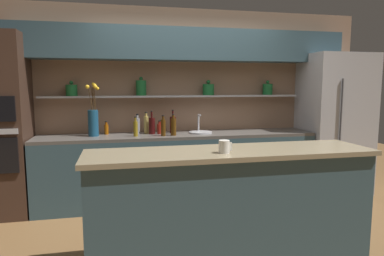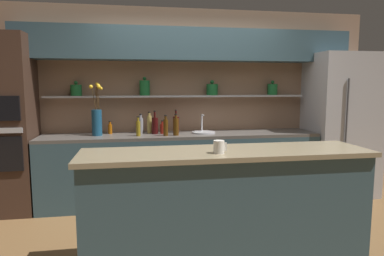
# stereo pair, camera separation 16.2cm
# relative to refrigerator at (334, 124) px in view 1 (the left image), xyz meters

# --- Properties ---
(ground_plane) EXTENTS (12.00, 12.00, 0.00)m
(ground_plane) POSITION_rel_refrigerator_xyz_m (-2.15, -1.20, -1.00)
(ground_plane) COLOR brown
(back_wall_unit) EXTENTS (5.20, 0.44, 2.60)m
(back_wall_unit) POSITION_rel_refrigerator_xyz_m (-2.15, 0.33, 0.55)
(back_wall_unit) COLOR #937056
(back_wall_unit) RESTS_ON ground_plane
(back_counter_unit) EXTENTS (3.62, 0.62, 0.92)m
(back_counter_unit) POSITION_rel_refrigerator_xyz_m (-2.28, 0.04, -0.54)
(back_counter_unit) COLOR #334C56
(back_counter_unit) RESTS_ON ground_plane
(island_counter) EXTENTS (2.41, 0.61, 1.02)m
(island_counter) POSITION_rel_refrigerator_xyz_m (-2.15, -1.69, -0.49)
(island_counter) COLOR #334C56
(island_counter) RESTS_ON ground_plane
(refrigerator) EXTENTS (0.90, 0.73, 2.00)m
(refrigerator) POSITION_rel_refrigerator_xyz_m (0.00, 0.00, 0.00)
(refrigerator) COLOR #B7B7BC
(refrigerator) RESTS_ON ground_plane
(oven_tower) EXTENTS (0.64, 0.64, 2.16)m
(oven_tower) POSITION_rel_refrigerator_xyz_m (-4.43, 0.04, 0.08)
(oven_tower) COLOR #3D281E
(oven_tower) RESTS_ON ground_plane
(flower_vase) EXTENTS (0.16, 0.15, 0.67)m
(flower_vase) POSITION_rel_refrigerator_xyz_m (-3.37, 0.06, 0.13)
(flower_vase) COLOR navy
(flower_vase) RESTS_ON back_counter_unit
(sink_fixture) EXTENTS (0.31, 0.31, 0.25)m
(sink_fixture) POSITION_rel_refrigerator_xyz_m (-1.99, 0.05, -0.06)
(sink_fixture) COLOR #B7B7BC
(sink_fixture) RESTS_ON back_counter_unit
(bottle_wine_0) EXTENTS (0.08, 0.08, 0.31)m
(bottle_wine_0) POSITION_rel_refrigerator_xyz_m (-2.63, 0.09, 0.03)
(bottle_wine_0) COLOR #380C0C
(bottle_wine_0) RESTS_ON back_counter_unit
(bottle_spirit_1) EXTENTS (0.07, 0.07, 0.28)m
(bottle_spirit_1) POSITION_rel_refrigerator_xyz_m (-2.38, -0.10, 0.04)
(bottle_spirit_1) COLOR #4C2D0C
(bottle_spirit_1) RESTS_ON back_counter_unit
(bottle_spirit_2) EXTENTS (0.06, 0.06, 0.27)m
(bottle_spirit_2) POSITION_rel_refrigerator_xyz_m (-2.51, -0.11, 0.03)
(bottle_spirit_2) COLOR #4C2D0C
(bottle_spirit_2) RESTS_ON back_counter_unit
(bottle_sauce_3) EXTENTS (0.05, 0.05, 0.17)m
(bottle_sauce_3) POSITION_rel_refrigerator_xyz_m (-2.50, 0.23, -0.01)
(bottle_sauce_3) COLOR maroon
(bottle_sauce_3) RESTS_ON back_counter_unit
(bottle_sauce_4) EXTENTS (0.06, 0.06, 0.18)m
(bottle_sauce_4) POSITION_rel_refrigerator_xyz_m (-2.53, 0.08, -0.01)
(bottle_sauce_4) COLOR maroon
(bottle_sauce_4) RESTS_ON back_counter_unit
(bottle_sauce_5) EXTENTS (0.05, 0.05, 0.17)m
(bottle_sauce_5) POSITION_rel_refrigerator_xyz_m (-3.21, 0.19, -0.01)
(bottle_sauce_5) COLOR #9E4C0A
(bottle_sauce_5) RESTS_ON back_counter_unit
(bottle_spirit_6) EXTENTS (0.06, 0.06, 0.26)m
(bottle_spirit_6) POSITION_rel_refrigerator_xyz_m (-2.81, 0.18, 0.03)
(bottle_spirit_6) COLOR gray
(bottle_spirit_6) RESTS_ON back_counter_unit
(bottle_wine_7) EXTENTS (0.08, 0.08, 0.31)m
(bottle_wine_7) POSITION_rel_refrigerator_xyz_m (-2.35, 0.13, 0.04)
(bottle_wine_7) COLOR #380C0C
(bottle_wine_7) RESTS_ON back_counter_unit
(bottle_spirit_8) EXTENTS (0.06, 0.06, 0.29)m
(bottle_spirit_8) POSITION_rel_refrigerator_xyz_m (-2.70, 0.17, 0.05)
(bottle_spirit_8) COLOR tan
(bottle_spirit_8) RESTS_ON back_counter_unit
(bottle_oil_9) EXTENTS (0.05, 0.05, 0.25)m
(bottle_oil_9) POSITION_rel_refrigerator_xyz_m (-2.85, -0.07, 0.03)
(bottle_oil_9) COLOR olive
(bottle_oil_9) RESTS_ON back_counter_unit
(coffee_mug) EXTENTS (0.11, 0.09, 0.10)m
(coffee_mug) POSITION_rel_refrigerator_xyz_m (-2.24, -1.80, 0.07)
(coffee_mug) COLOR silver
(coffee_mug) RESTS_ON island_counter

